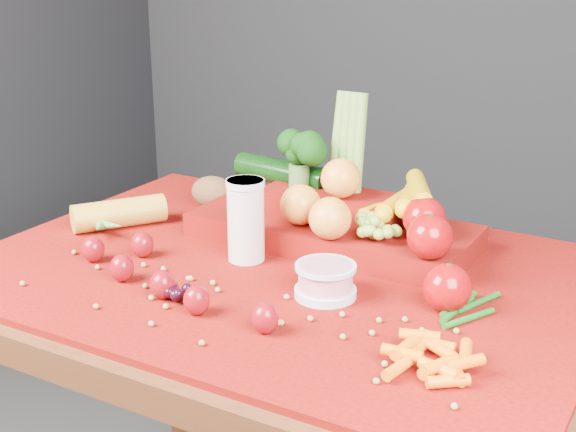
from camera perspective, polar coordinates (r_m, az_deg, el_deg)
The scene contains 12 objects.
table at distance 1.42m, azimuth -0.40°, elevation -7.66°, with size 1.10×0.80×0.75m.
red_cloth at distance 1.38m, azimuth -0.41°, elevation -3.92°, with size 1.05×0.75×0.01m, color maroon.
milk_glass at distance 1.39m, azimuth -3.02°, elevation -0.09°, with size 0.07×0.07×0.15m.
yogurt_bowl at distance 1.26m, azimuth 2.68°, elevation -4.53°, with size 0.10×0.10×0.05m.
strawberry_scatter at distance 1.31m, azimuth -9.11°, elevation -4.08°, with size 0.44×0.18×0.05m.
dark_grape_cluster at distance 1.27m, azimuth -8.34°, elevation -5.34°, with size 0.06×0.05×0.03m, color black, non-canonical shape.
soybean_scatter at distance 1.22m, azimuth -5.18°, elevation -6.62°, with size 0.84×0.24×0.01m, color #9D8B43, non-canonical shape.
corn_ear at distance 1.57m, azimuth -12.73°, elevation -0.36°, with size 0.25×0.27×0.06m.
potato at distance 1.68m, azimuth -5.32°, elevation 1.68°, with size 0.10×0.07×0.07m, color brown.
baby_carrot_pile at distance 1.08m, azimuth 10.39°, elevation -9.92°, with size 0.17×0.17×0.03m, color orange, non-canonical shape.
green_bean_pile at distance 1.25m, azimuth 12.30°, elevation -6.40°, with size 0.14×0.12×0.01m, color #145A14, non-canonical shape.
produce_mound at distance 1.47m, azimuth 3.95°, elevation 0.18°, with size 0.59×0.36×0.27m.
Camera 1 is at (0.64, -1.10, 1.30)m, focal length 50.00 mm.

